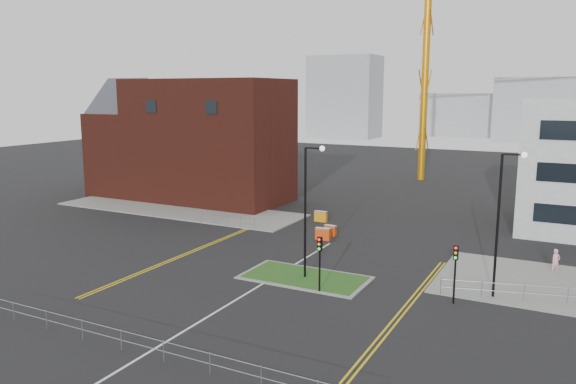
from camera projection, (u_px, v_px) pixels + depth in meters
name	position (u px, v px, depth m)	size (l,w,h in m)	color
ground	(214.00, 313.00, 32.45)	(200.00, 200.00, 0.00)	black
pavement_left	(178.00, 209.00, 60.72)	(28.00, 8.00, 0.12)	slate
island_kerb	(305.00, 278.00, 38.52)	(8.60, 4.60, 0.08)	slate
grass_island	(305.00, 277.00, 38.52)	(8.00, 4.00, 0.12)	#234A18
brick_building	(188.00, 141.00, 66.11)	(24.20, 10.07, 14.24)	#4D1C13
streetlamp_island	(308.00, 201.00, 37.47)	(1.46, 0.36, 9.18)	black
streetlamp_right_near	(502.00, 213.00, 33.77)	(1.46, 0.36, 9.18)	black
traffic_light_island	(320.00, 254.00, 35.40)	(0.28, 0.33, 3.65)	black
traffic_light_right	(455.00, 263.00, 33.52)	(0.28, 0.33, 3.65)	black
railing_front	(142.00, 341.00, 27.07)	(24.05, 0.05, 1.10)	gray
railing_left	(227.00, 219.00, 53.03)	(6.05, 0.05, 1.10)	gray
centre_line	(233.00, 302.00, 34.20)	(0.15, 30.00, 0.01)	silver
yellow_left_a	(193.00, 250.00, 45.26)	(0.12, 24.00, 0.01)	gold
yellow_left_b	(196.00, 251.00, 45.13)	(0.12, 24.00, 0.01)	gold
yellow_right_a	(404.00, 307.00, 33.38)	(0.12, 20.00, 0.01)	gold
yellow_right_b	(409.00, 308.00, 33.24)	(0.12, 20.00, 0.01)	gold
skyline_a	(345.00, 97.00, 153.43)	(18.00, 12.00, 22.00)	gray
skyline_b	(546.00, 110.00, 140.01)	(24.00, 12.00, 16.00)	gray
skyline_d	(477.00, 115.00, 157.26)	(30.00, 12.00, 12.00)	gray
pedestrian	(556.00, 261.00, 39.46)	(0.64, 0.42, 1.75)	pink
barrier_left	(323.00, 233.00, 48.32)	(1.29, 0.51, 1.06)	#D93E0C
barrier_mid	(321.00, 216.00, 55.12)	(1.27, 0.45, 1.06)	orange
barrier_right	(330.00, 230.00, 49.77)	(1.18, 0.55, 0.95)	#E4450C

